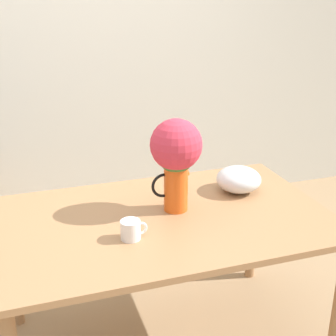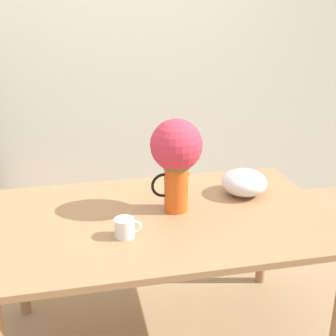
{
  "view_description": "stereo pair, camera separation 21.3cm",
  "coord_description": "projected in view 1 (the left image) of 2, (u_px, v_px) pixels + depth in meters",
  "views": [
    {
      "loc": [
        -0.53,
        -1.83,
        1.73
      ],
      "look_at": [
        0.1,
        0.05,
        0.95
      ],
      "focal_mm": 50.0,
      "sensor_mm": 36.0,
      "label": 1
    },
    {
      "loc": [
        -0.33,
        -1.89,
        1.73
      ],
      "look_at": [
        0.1,
        0.05,
        0.95
      ],
      "focal_mm": 50.0,
      "sensor_mm": 36.0,
      "label": 2
    }
  ],
  "objects": [
    {
      "name": "table",
      "position": [
        164.0,
        233.0,
        2.18
      ],
      "size": [
        1.53,
        0.95,
        0.74
      ],
      "color": "#A3754C",
      "rests_on": "ground_plane"
    },
    {
      "name": "flower_vase",
      "position": [
        176.0,
        153.0,
        2.12
      ],
      "size": [
        0.24,
        0.24,
        0.44
      ],
      "color": "#E05619",
      "rests_on": "table"
    },
    {
      "name": "white_bowl",
      "position": [
        239.0,
        179.0,
        2.4
      ],
      "size": [
        0.23,
        0.23,
        0.13
      ],
      "color": "silver",
      "rests_on": "table"
    },
    {
      "name": "coffee_mug",
      "position": [
        131.0,
        230.0,
        1.95
      ],
      "size": [
        0.12,
        0.08,
        0.08
      ],
      "color": "white",
      "rests_on": "table"
    },
    {
      "name": "wall_back",
      "position": [
        86.0,
        49.0,
        3.41
      ],
      "size": [
        8.0,
        0.05,
        2.6
      ],
      "color": "silver",
      "rests_on": "ground_plane"
    }
  ]
}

